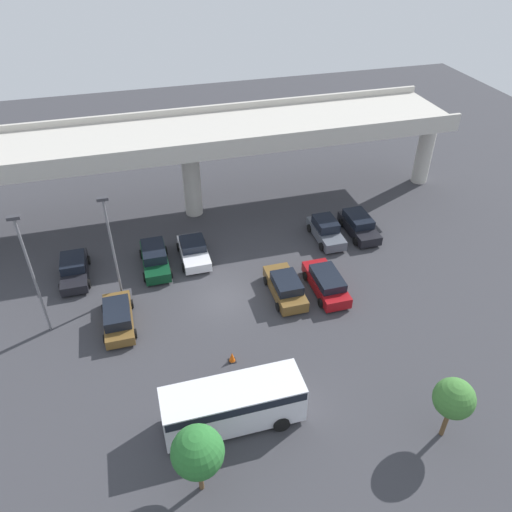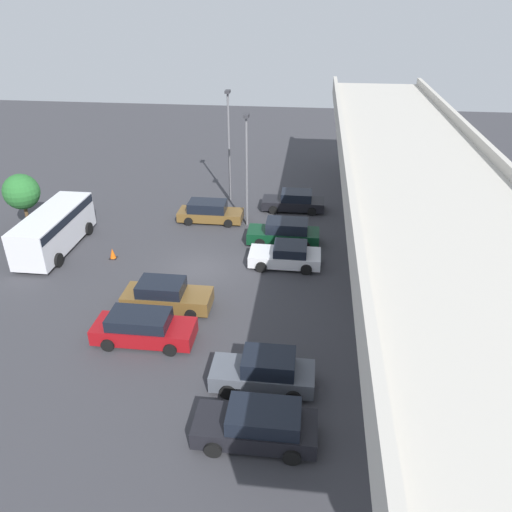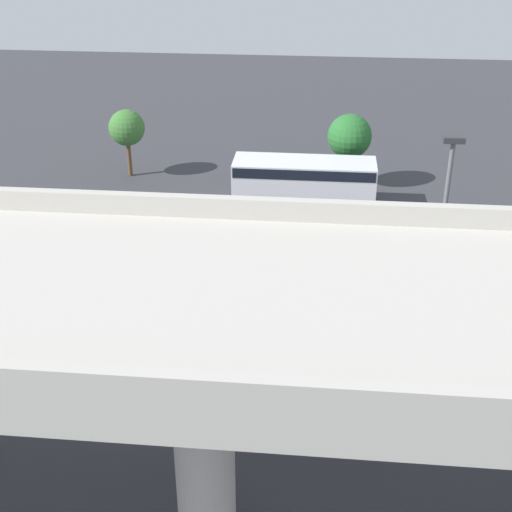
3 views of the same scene
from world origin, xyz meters
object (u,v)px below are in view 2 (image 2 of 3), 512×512
Objects in this scene: shuttle_bus at (54,227)px; lamp_post_mid_lot at (247,163)px; parked_car_2 at (284,233)px; lamp_post_near_aisle at (229,139)px; parked_car_1 at (210,212)px; parked_car_3 at (286,256)px; parked_car_6 at (264,372)px; parked_car_0 at (294,201)px; parked_car_7 at (258,425)px; parked_car_5 at (143,328)px; tree_front_left at (21,192)px; parked_car_4 at (166,296)px; traffic_cone at (113,254)px.

shuttle_bus is 0.93× the size of lamp_post_mid_lot.
lamp_post_near_aisle reaches higher than parked_car_2.
parked_car_3 is at bearing -44.90° from parked_car_1.
shuttle_bus is at bearing -66.82° from lamp_post_mid_lot.
parked_car_6 is 0.60× the size of shuttle_bus.
shuttle_bus reaches higher than parked_car_0.
lamp_post_mid_lot is (3.17, -3.23, 3.95)m from parked_car_0.
parked_car_2 is at bearing -89.63° from parked_car_7.
lamp_post_near_aisle is (-9.78, 9.93, 3.44)m from shuttle_bus.
parked_car_1 is (2.80, -6.04, 0.02)m from parked_car_0.
shuttle_bus reaches higher than parked_car_5.
parked_car_5 is 8.19m from parked_car_7.
parked_car_3 is 10.45m from parked_car_5.
parked_car_2 is 18.09m from tree_front_left.
lamp_post_mid_lot is (4.68, 1.99, -0.33)m from lamp_post_near_aisle.
lamp_post_mid_lot is at bearing 75.24° from parked_car_4.
parked_car_2 is 5.47m from lamp_post_mid_lot.
parked_car_6 is (10.74, -0.25, 0.10)m from parked_car_3.
parked_car_3 is 15.12m from shuttle_bus.
parked_car_4 reaches higher than parked_car_0.
shuttle_bus is (-8.77, -8.71, 0.79)m from parked_car_5.
tree_front_left reaches higher than parked_car_1.
lamp_post_near_aisle reaches higher than traffic_cone.
shuttle_bus reaches higher than parked_car_1.
parked_car_2 is 9.71m from lamp_post_near_aisle.
parked_car_0 is at bearing -61.35° from shuttle_bus.
parked_car_1 is 1.01× the size of parked_car_7.
tree_front_left is 5.94× the size of traffic_cone.
parked_car_7 is 17.08m from traffic_cone.
lamp_post_near_aisle is 15.21m from tree_front_left.
shuttle_bus is at bearing 134.79° from parked_car_5.
parked_car_4 is 16.23m from lamp_post_near_aisle.
parked_car_5 is at bearing -3.76° from lamp_post_near_aisle.
parked_car_7 is at bearing 90.37° from parked_car_2.
parked_car_6 is (19.50, -0.31, 0.08)m from parked_car_0.
parked_car_4 is 0.59× the size of lamp_post_mid_lot.
parked_car_0 is at bearing 134.50° from lamp_post_mid_lot.
shuttle_bus is at bearing 9.53° from parked_car_2.
traffic_cone is (5.99, -7.80, -4.32)m from lamp_post_mid_lot.
parked_car_1 is 0.96× the size of parked_car_5.
parked_car_5 reaches higher than parked_car_1.
shuttle_bus is at bearing 53.76° from tree_front_left.
parked_car_7 is 0.59× the size of lamp_post_mid_lot.
lamp_post_mid_lot is (0.37, 2.82, 3.92)m from parked_car_1.
parked_car_0 reaches higher than parked_car_3.
shuttle_bus is at bearing -37.12° from parked_car_6.
traffic_cone is (-10.34, -10.71, -0.45)m from parked_car_6.
parked_car_4 reaches higher than parked_car_7.
parked_car_2 is at bearing 47.49° from lamp_post_mid_lot.
parked_car_0 is 5.81m from parked_car_2.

